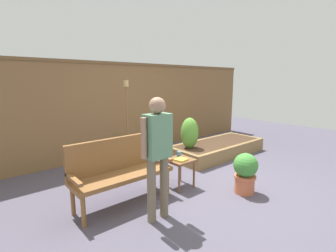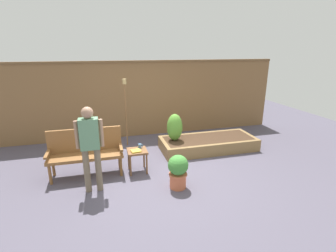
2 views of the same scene
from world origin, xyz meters
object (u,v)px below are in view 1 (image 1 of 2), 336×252
potted_boxwood (245,172)px  tiki_torch (127,108)px  side_table (180,164)px  garden_bench (120,166)px  person_by_bench (158,148)px  book_on_table (181,160)px  shrub_near_bench (190,133)px  cup_on_table (179,154)px

potted_boxwood → tiki_torch: (-0.67, 2.40, 0.85)m
tiki_torch → side_table: bearing=-88.4°
garden_bench → side_table: bearing=-10.2°
garden_bench → person_by_bench: size_ratio=0.92×
garden_bench → potted_boxwood: garden_bench is taller
book_on_table → garden_bench: bearing=157.5°
side_table → book_on_table: book_on_table is taller
side_table → shrub_near_bench: bearing=38.3°
side_table → garden_bench: bearing=169.8°
cup_on_table → potted_boxwood: bearing=-59.6°
person_by_bench → tiki_torch: bearing=68.5°
potted_boxwood → person_by_bench: (-1.50, 0.30, 0.58)m
tiki_torch → potted_boxwood: bearing=-74.4°
side_table → cup_on_table: size_ratio=4.54×
side_table → tiki_torch: 1.76m
garden_bench → side_table: size_ratio=3.00×
side_table → potted_boxwood: potted_boxwood is taller
potted_boxwood → shrub_near_bench: shrub_near_bench is taller
side_table → cup_on_table: (0.08, 0.11, 0.13)m
garden_bench → tiki_torch: (0.97, 1.39, 0.65)m
garden_bench → cup_on_table: (1.09, -0.08, -0.02)m
person_by_bench → garden_bench: bearing=101.1°
book_on_table → tiki_torch: size_ratio=0.11×
tiki_torch → person_by_bench: bearing=-111.5°
cup_on_table → book_on_table: 0.21m
side_table → person_by_bench: 1.15m
cup_on_table → shrub_near_bench: size_ratio=0.16×
tiki_torch → shrub_near_bench: bearing=-34.1°
garden_bench → potted_boxwood: size_ratio=2.24×
shrub_near_bench → cup_on_table: bearing=-143.4°
potted_boxwood → tiki_torch: 2.63m
side_table → person_by_bench: bearing=-148.7°
cup_on_table → book_on_table: size_ratio=0.55×
garden_bench → book_on_table: 1.01m
book_on_table → tiki_torch: (-0.01, 1.63, 0.70)m
book_on_table → side_table: bearing=53.2°
side_table → book_on_table: (-0.04, -0.06, 0.10)m
person_by_bench → cup_on_table: bearing=33.8°
potted_boxwood → shrub_near_bench: 1.73m
cup_on_table → tiki_torch: (-0.12, 1.46, 0.67)m
cup_on_table → potted_boxwood: (0.55, -0.93, -0.17)m
shrub_near_bench → person_by_bench: bearing=-144.8°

